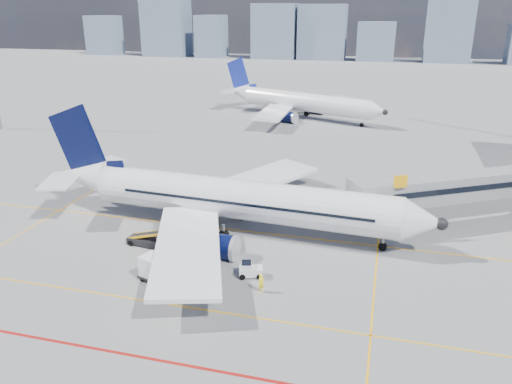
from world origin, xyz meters
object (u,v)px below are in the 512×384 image
main_aircraft (226,198)px  second_aircraft (298,101)px  baggage_tug (249,270)px  ramp_worker (261,283)px  belt_loader (149,240)px  cargo_dolly (162,270)px

main_aircraft → second_aircraft: (-3.05, 55.97, 0.00)m
baggage_tug → ramp_worker: (1.52, -2.06, 0.14)m
belt_loader → baggage_tug: bearing=-10.6°
baggage_tug → belt_loader: (-10.53, 3.10, -0.06)m
main_aircraft → cargo_dolly: 11.75m
second_aircraft → baggage_tug: bearing=-59.8°
main_aircraft → ramp_worker: bearing=-55.6°
baggage_tug → cargo_dolly: 7.08m
baggage_tug → cargo_dolly: size_ratio=0.50×
belt_loader → ramp_worker: 13.11m
ramp_worker → main_aircraft: bearing=65.2°
second_aircraft → belt_loader: 61.67m
cargo_dolly → baggage_tug: bearing=41.1°
cargo_dolly → belt_loader: size_ratio=0.77×
baggage_tug → belt_loader: size_ratio=0.39×
second_aircraft → main_aircraft: bearing=-63.7°
main_aircraft → belt_loader: 8.40m
second_aircraft → baggage_tug: second_aircraft is taller
main_aircraft → second_aircraft: bearing=96.9°
second_aircraft → ramp_worker: (9.41, -66.73, -2.45)m
cargo_dolly → belt_loader: belt_loader is taller
main_aircraft → baggage_tug: (4.84, -8.69, -2.59)m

